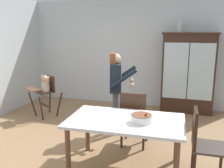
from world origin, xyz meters
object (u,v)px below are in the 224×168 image
(adult_person, at_px, (116,84))
(dining_chair_right_end, at_px, (202,140))
(china_cabinet, at_px, (188,73))
(dining_chair_far_side, at_px, (134,116))
(dining_table, at_px, (125,126))
(ceramic_vase, at_px, (180,27))
(birthday_cake, at_px, (141,118))
(high_chair_with_toddler, at_px, (45,88))

(adult_person, relative_size, dining_chair_right_end, 1.59)
(china_cabinet, relative_size, dining_chair_far_side, 1.96)
(dining_table, bearing_deg, dining_chair_right_end, 1.99)
(ceramic_vase, xyz_separation_m, dining_chair_far_side, (-0.60, -2.18, -1.45))
(birthday_cake, relative_size, dining_chair_right_end, 0.29)
(ceramic_vase, distance_m, birthday_cake, 3.17)
(dining_table, relative_size, dining_chair_right_end, 1.69)
(birthday_cake, bearing_deg, dining_chair_right_end, 5.42)
(birthday_cake, distance_m, dining_chair_right_end, 0.82)
(high_chair_with_toddler, height_order, dining_chair_far_side, dining_chair_far_side)
(china_cabinet, bearing_deg, adult_person, -127.25)
(china_cabinet, height_order, high_chair_with_toddler, china_cabinet)
(adult_person, distance_m, dining_chair_right_end, 1.92)
(ceramic_vase, distance_m, adult_person, 2.24)
(ceramic_vase, relative_size, high_chair_with_toddler, 0.28)
(dining_table, bearing_deg, ceramic_vase, 78.64)
(high_chair_with_toddler, height_order, birthday_cake, high_chair_with_toddler)
(adult_person, relative_size, birthday_cake, 5.47)
(china_cabinet, distance_m, dining_table, 2.99)
(dining_table, xyz_separation_m, dining_chair_far_side, (-0.02, 0.68, -0.09))
(high_chair_with_toddler, bearing_deg, dining_chair_right_end, 6.14)
(birthday_cake, distance_m, dining_chair_far_side, 0.80)
(china_cabinet, distance_m, high_chair_with_toddler, 3.32)
(dining_table, distance_m, dining_chair_right_end, 1.02)
(adult_person, distance_m, dining_table, 1.31)
(ceramic_vase, distance_m, dining_chair_right_end, 3.21)
(ceramic_vase, relative_size, dining_chair_right_end, 0.28)
(china_cabinet, bearing_deg, dining_chair_far_side, -111.04)
(ceramic_vase, bearing_deg, dining_chair_far_side, -105.36)
(china_cabinet, height_order, dining_chair_right_end, china_cabinet)
(china_cabinet, height_order, birthday_cake, china_cabinet)
(dining_chair_right_end, bearing_deg, china_cabinet, 3.04)
(ceramic_vase, bearing_deg, high_chair_with_toddler, -156.03)
(high_chair_with_toddler, distance_m, dining_chair_far_side, 2.41)
(ceramic_vase, height_order, dining_chair_far_side, ceramic_vase)
(china_cabinet, distance_m, dining_chair_far_side, 2.37)
(dining_table, bearing_deg, china_cabinet, 74.12)
(china_cabinet, xyz_separation_m, ceramic_vase, (-0.24, 0.00, 1.05))
(high_chair_with_toddler, bearing_deg, adult_person, 18.32)
(birthday_cake, bearing_deg, dining_chair_far_side, 109.18)
(ceramic_vase, bearing_deg, dining_chair_right_end, -81.23)
(dining_chair_far_side, bearing_deg, dining_table, 90.58)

